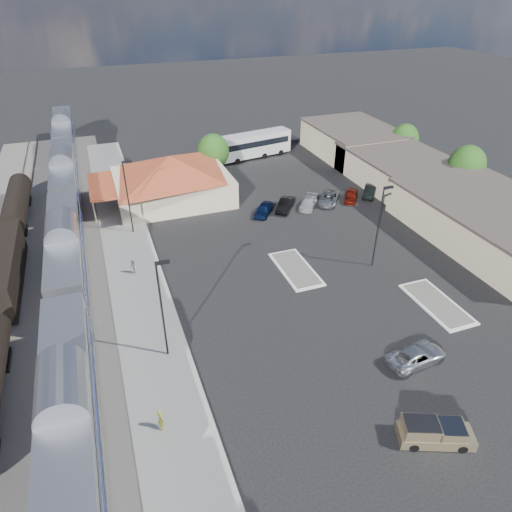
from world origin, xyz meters
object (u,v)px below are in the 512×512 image
object	(u,v)px
coach_bus	(254,144)
pickup_truck	(436,433)
suv	(417,356)
station_depot	(171,178)

from	to	relation	value
coach_bus	pickup_truck	bearing A→B (deg)	162.13
suv	coach_bus	xyz separation A→B (m)	(4.15, 49.57, 1.69)
pickup_truck	coach_bus	distance (m)	56.55
suv	coach_bus	world-z (taller)	coach_bus
station_depot	coach_bus	size ratio (longest dim) A/B	1.38
station_depot	suv	size ratio (longest dim) A/B	3.61
suv	station_depot	bearing A→B (deg)	10.90
pickup_truck	coach_bus	xyz separation A→B (m)	(7.50, 56.03, 1.60)
pickup_truck	suv	size ratio (longest dim) A/B	1.02
pickup_truck	suv	bearing A→B (deg)	-5.15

